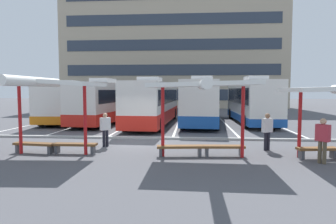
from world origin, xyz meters
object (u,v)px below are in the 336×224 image
waiting_shelter_2 (203,86)px  bench_4 (224,148)px  coach_bus_0 (73,102)px  bench_2 (75,146)px  bench_3 (180,148)px  waiting_passenger_3 (267,129)px  waiting_shelter_1 (48,84)px  bench_1 (34,145)px  coach_bus_3 (203,102)px  bench_5 (317,150)px  coach_bus_2 (154,103)px  waiting_passenger_2 (105,127)px  coach_bus_4 (251,101)px  waiting_passenger_0 (323,137)px  coach_bus_1 (110,102)px

waiting_shelter_2 → bench_4: 2.74m
coach_bus_0 → bench_2: coach_bus_0 is taller
bench_3 → waiting_passenger_3: 4.20m
waiting_shelter_1 → bench_1: waiting_shelter_1 is taller
coach_bus_3 → bench_4: bearing=-88.3°
bench_5 → waiting_passenger_3: bearing=136.6°
coach_bus_0 → waiting_shelter_2: 17.57m
coach_bus_0 → coach_bus_3: bearing=-4.1°
bench_1 → waiting_passenger_3: waiting_passenger_3 is taller
coach_bus_2 → bench_3: size_ratio=6.20×
waiting_passenger_2 → coach_bus_0: bearing=118.7°
coach_bus_0 → bench_3: size_ratio=5.75×
coach_bus_4 → waiting_passenger_2: (-9.04, -10.84, -0.87)m
bench_4 → waiting_passenger_0: 3.69m
coach_bus_4 → waiting_passenger_0: (-0.06, -13.46, -0.82)m
bench_3 → waiting_passenger_2: waiting_passenger_2 is taller
coach_bus_3 → bench_3: 12.75m
bench_3 → bench_4: 1.81m
bench_1 → waiting_passenger_0: (11.62, -0.94, 0.64)m
bench_2 → bench_4: 6.32m
coach_bus_1 → bench_4: (8.30, -12.80, -1.35)m
coach_bus_1 → bench_2: 13.02m
coach_bus_0 → coach_bus_1: bearing=-7.3°
coach_bus_1 → bench_3: (6.50, -12.96, -1.34)m
waiting_passenger_0 → waiting_passenger_2: 9.35m
coach_bus_1 → bench_3: 14.56m
coach_bus_1 → waiting_passenger_3: bearing=-47.8°
coach_bus_1 → coach_bus_0: bearing=172.7°
coach_bus_2 → waiting_passenger_3: 11.62m
bench_1 → coach_bus_1: bearing=90.8°
coach_bus_4 → bench_1: bearing=-133.0°
coach_bus_1 → bench_3: bearing=-63.4°
coach_bus_0 → coach_bus_2: 7.83m
waiting_shelter_2 → bench_4: bearing=27.3°
bench_2 → coach_bus_3: bearing=64.4°
bench_3 → waiting_passenger_2: bearing=153.6°
coach_bus_1 → waiting_passenger_0: 18.14m
coach_bus_1 → coach_bus_4: bearing=-1.5°
waiting_shelter_1 → bench_2: waiting_shelter_1 is taller
coach_bus_0 → waiting_shelter_1: 14.50m
coach_bus_0 → coach_bus_4: 15.40m
bench_5 → waiting_passenger_0: 1.05m
waiting_shelter_1 → waiting_passenger_3: 9.67m
coach_bus_2 → waiting_passenger_2: 9.48m
coach_bus_1 → waiting_passenger_2: (2.83, -11.14, -0.75)m
coach_bus_1 → waiting_passenger_3: 15.46m
coach_bus_0 → coach_bus_2: coach_bus_2 is taller
bench_4 → waiting_shelter_1: bearing=-176.6°
waiting_shelter_2 → bench_5: waiting_shelter_2 is taller
bench_1 → waiting_passenger_2: bearing=32.4°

